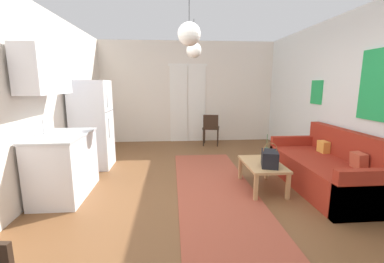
# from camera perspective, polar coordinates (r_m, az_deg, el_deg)

# --- Properties ---
(ground_plane) EXTENTS (5.24, 7.72, 0.10)m
(ground_plane) POSITION_cam_1_polar(r_m,az_deg,el_deg) (3.78, 2.77, -14.85)
(ground_plane) COLOR brown
(wall_back) EXTENTS (4.84, 0.13, 2.69)m
(wall_back) POSITION_cam_1_polar(r_m,az_deg,el_deg) (7.00, -0.96, 8.71)
(wall_back) COLOR silver
(wall_back) RESTS_ON ground_plane
(wall_right) EXTENTS (0.12, 7.32, 2.69)m
(wall_right) POSITION_cam_1_polar(r_m,az_deg,el_deg) (4.40, 35.37, 5.74)
(wall_right) COLOR silver
(wall_right) RESTS_ON ground_plane
(wall_left) EXTENTS (0.12, 7.32, 2.69)m
(wall_left) POSITION_cam_1_polar(r_m,az_deg,el_deg) (3.89, -34.33, 5.43)
(wall_left) COLOR silver
(wall_left) RESTS_ON ground_plane
(area_rug) EXTENTS (1.15, 3.69, 0.01)m
(area_rug) POSITION_cam_1_polar(r_m,az_deg,el_deg) (3.97, 5.18, -12.67)
(area_rug) COLOR #9E4733
(area_rug) RESTS_ON ground_plane
(couch) EXTENTS (0.90, 1.96, 0.88)m
(couch) POSITION_cam_1_polar(r_m,az_deg,el_deg) (4.41, 28.35, -7.69)
(couch) COLOR maroon
(couch) RESTS_ON ground_plane
(coffee_table) EXTENTS (0.53, 0.87, 0.41)m
(coffee_table) POSITION_cam_1_polar(r_m,az_deg,el_deg) (4.00, 15.56, -7.54)
(coffee_table) COLOR tan
(coffee_table) RESTS_ON ground_plane
(bamboo_vase) EXTENTS (0.07, 0.07, 0.40)m
(bamboo_vase) POSITION_cam_1_polar(r_m,az_deg,el_deg) (4.18, 16.38, -4.71)
(bamboo_vase) COLOR #47704C
(bamboo_vase) RESTS_ON coffee_table
(handbag) EXTENTS (0.31, 0.38, 0.35)m
(handbag) POSITION_cam_1_polar(r_m,az_deg,el_deg) (3.81, 17.06, -5.82)
(handbag) COLOR black
(handbag) RESTS_ON coffee_table
(refrigerator) EXTENTS (0.68, 0.63, 1.64)m
(refrigerator) POSITION_cam_1_polar(r_m,az_deg,el_deg) (5.12, -21.49, 1.44)
(refrigerator) COLOR white
(refrigerator) RESTS_ON ground_plane
(kitchen_counter) EXTENTS (0.64, 1.10, 2.05)m
(kitchen_counter) POSITION_cam_1_polar(r_m,az_deg,el_deg) (3.97, -27.59, -2.35)
(kitchen_counter) COLOR silver
(kitchen_counter) RESTS_ON ground_plane
(accent_chair) EXTENTS (0.49, 0.48, 0.81)m
(accent_chair) POSITION_cam_1_polar(r_m,az_deg,el_deg) (6.53, 4.27, 0.96)
(accent_chair) COLOR black
(accent_chair) RESTS_ON ground_plane
(pendant_lamp_near) EXTENTS (0.28, 0.28, 0.67)m
(pendant_lamp_near) POSITION_cam_1_polar(r_m,az_deg,el_deg) (3.27, -0.64, 21.05)
(pendant_lamp_near) COLOR black
(pendant_lamp_far) EXTENTS (0.27, 0.27, 0.66)m
(pendant_lamp_far) POSITION_cam_1_polar(r_m,az_deg,el_deg) (4.73, 0.42, 17.82)
(pendant_lamp_far) COLOR black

